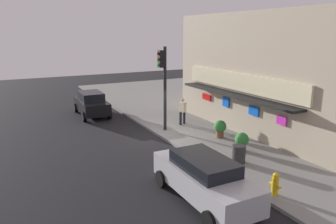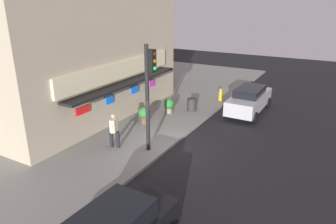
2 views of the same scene
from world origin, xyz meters
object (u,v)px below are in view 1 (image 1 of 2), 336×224
at_px(fire_hydrant, 275,184).
at_px(parked_car_silver, 204,178).
at_px(pedestrian, 182,110).
at_px(potted_plant_by_window, 220,128).
at_px(traffic_light, 163,78).
at_px(trash_can, 239,154).
at_px(parked_car_black, 91,103).
at_px(potted_plant_by_doorway, 242,141).

bearing_deg(fire_hydrant, parked_car_silver, -115.61).
bearing_deg(pedestrian, potted_plant_by_window, 8.39).
distance_m(traffic_light, potted_plant_by_window, 4.23).
xyz_separation_m(traffic_light, fire_hydrant, (8.78, -0.12, -2.69)).
relative_size(trash_can, pedestrian, 0.48).
relative_size(trash_can, parked_car_black, 0.19).
bearing_deg(trash_can, potted_plant_by_window, 156.34).
bearing_deg(pedestrian, traffic_light, -70.93).
xyz_separation_m(traffic_light, potted_plant_by_doorway, (4.83, 1.75, -2.58)).
distance_m(potted_plant_by_window, parked_car_black, 9.85).
relative_size(potted_plant_by_doorway, parked_car_silver, 0.20).
distance_m(pedestrian, parked_car_black, 6.89).
bearing_deg(potted_plant_by_doorway, traffic_light, -160.10).
height_order(traffic_light, potted_plant_by_doorway, traffic_light).
distance_m(pedestrian, potted_plant_by_doorway, 5.41).
relative_size(trash_can, potted_plant_by_doorway, 0.85).
distance_m(fire_hydrant, pedestrian, 9.52).
relative_size(fire_hydrant, pedestrian, 0.51).
distance_m(potted_plant_by_window, parked_car_silver, 6.74).
xyz_separation_m(traffic_light, parked_car_silver, (7.69, -2.40, -2.39)).
height_order(potted_plant_by_window, parked_car_black, parked_car_black).
xyz_separation_m(potted_plant_by_window, parked_car_black, (-8.66, -4.71, 0.16)).
xyz_separation_m(fire_hydrant, potted_plant_by_window, (-6.12, 2.22, 0.15)).
height_order(fire_hydrant, potted_plant_by_window, potted_plant_by_window).
height_order(traffic_light, pedestrian, traffic_light).
distance_m(fire_hydrant, parked_car_silver, 2.54).
bearing_deg(potted_plant_by_doorway, fire_hydrant, -25.36).
height_order(potted_plant_by_window, parked_car_silver, parked_car_silver).
xyz_separation_m(fire_hydrant, parked_car_silver, (-1.09, -2.27, 0.30)).
relative_size(fire_hydrant, parked_car_silver, 0.18).
distance_m(potted_plant_by_doorway, parked_car_silver, 5.04).
relative_size(trash_can, parked_car_silver, 0.17).
bearing_deg(parked_car_silver, fire_hydrant, 64.39).
bearing_deg(traffic_light, potted_plant_by_doorway, 19.90).
relative_size(potted_plant_by_doorway, parked_car_black, 0.22).
xyz_separation_m(pedestrian, potted_plant_by_doorway, (5.39, 0.13, -0.39)).
relative_size(fire_hydrant, parked_car_black, 0.20).
relative_size(traffic_light, trash_can, 6.14).
height_order(traffic_light, parked_car_black, traffic_light).
bearing_deg(traffic_light, trash_can, 6.62).
bearing_deg(traffic_light, parked_car_black, -156.42).
relative_size(fire_hydrant, potted_plant_by_window, 0.87).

